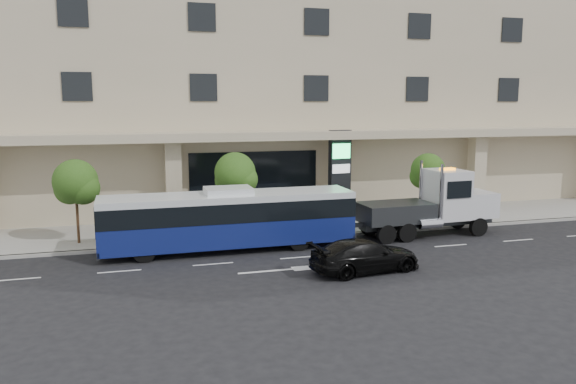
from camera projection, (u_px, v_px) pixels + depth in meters
name	position (u px, v px, depth m)	size (l,w,h in m)	color
ground	(290.00, 249.00, 27.49)	(120.00, 120.00, 0.00)	black
sidewalk	(266.00, 227.00, 32.23)	(120.00, 6.00, 0.15)	gray
curb	(279.00, 239.00, 29.38)	(120.00, 0.30, 0.15)	gray
convention_center	(231.00, 63.00, 40.57)	(60.00, 17.60, 20.00)	tan
tree_left	(76.00, 185.00, 27.71)	(2.27, 2.20, 4.22)	#422B19
tree_mid	(236.00, 176.00, 29.85)	(2.28, 2.20, 4.38)	#422B19
tree_right	(428.00, 173.00, 33.00)	(2.10, 2.00, 4.04)	#422B19
city_bus	(229.00, 218.00, 27.15)	(12.22, 2.64, 3.09)	black
tow_truck	(434.00, 205.00, 30.25)	(8.78, 2.45, 3.99)	#2D3033
black_sedan	(365.00, 255.00, 23.82)	(1.96, 4.82, 1.40)	black
signage_pylon	(340.00, 173.00, 34.09)	(1.38, 0.64, 5.34)	black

